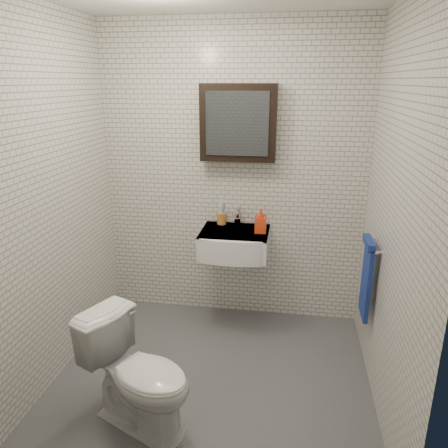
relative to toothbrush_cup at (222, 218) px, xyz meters
name	(u,v)px	position (x,y,z in m)	size (l,w,h in m)	color
ground	(212,378)	(0.09, -0.94, -0.90)	(2.20, 2.00, 0.01)	#515359
room_shell	(210,176)	(0.09, -0.94, 0.56)	(2.22, 2.02, 2.51)	silver
washbasin	(234,243)	(0.14, -0.21, -0.15)	(0.55, 0.50, 0.20)	white
faucet	(237,217)	(0.14, -0.01, 0.01)	(0.06, 0.20, 0.15)	silver
mirror_cabinet	(238,123)	(0.14, -0.01, 0.80)	(0.60, 0.15, 0.60)	black
towel_rail	(367,275)	(1.13, -0.59, -0.18)	(0.09, 0.30, 0.58)	silver
toothbrush_cup	(222,218)	(0.00, 0.00, 0.00)	(0.10, 0.10, 0.21)	#C07730
soap_bottle	(261,221)	(0.35, -0.17, 0.05)	(0.09, 0.09, 0.20)	orange
toilet	(139,374)	(-0.26, -1.42, -0.55)	(0.40, 0.70, 0.71)	white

